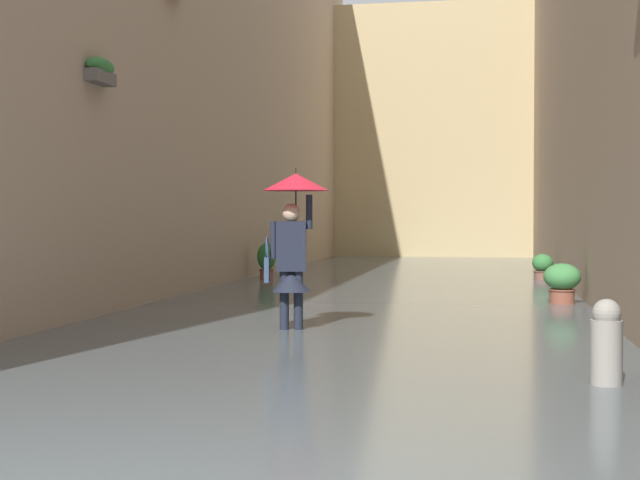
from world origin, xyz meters
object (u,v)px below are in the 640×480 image
(potted_plant_mid_right, at_px, (266,261))
(person_wading, at_px, (293,227))
(potted_plant_near_left, at_px, (543,268))
(mooring_bollard, at_px, (606,348))
(potted_plant_mid_left, at_px, (562,283))

(potted_plant_mid_right, bearing_deg, person_wading, 105.65)
(potted_plant_near_left, height_order, mooring_bollard, mooring_bollard)
(person_wading, xyz_separation_m, potted_plant_near_left, (-3.73, -10.24, -1.05))
(potted_plant_mid_left, bearing_deg, mooring_bollard, 88.25)
(person_wading, bearing_deg, potted_plant_near_left, -109.99)
(potted_plant_near_left, relative_size, mooring_bollard, 0.83)
(potted_plant_mid_right, distance_m, potted_plant_mid_left, 8.15)
(potted_plant_mid_right, relative_size, mooring_bollard, 1.12)
(potted_plant_mid_right, xyz_separation_m, potted_plant_mid_left, (-6.32, 5.14, -0.08))
(potted_plant_mid_right, bearing_deg, potted_plant_near_left, -172.30)
(person_wading, distance_m, potted_plant_mid_left, 5.70)
(person_wading, distance_m, potted_plant_near_left, 10.95)
(potted_plant_mid_left, bearing_deg, person_wading, 48.97)
(potted_plant_mid_right, xyz_separation_m, potted_plant_near_left, (-6.35, -0.86, -0.15))
(person_wading, distance_m, potted_plant_mid_right, 9.78)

